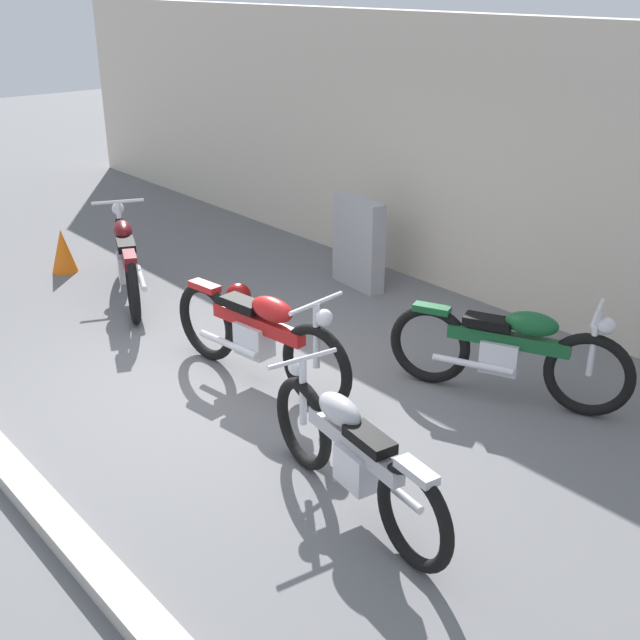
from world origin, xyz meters
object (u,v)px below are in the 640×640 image
object	(u,v)px
motorcycle_maroon	(127,259)
traffic_cone	(63,251)
helmet	(238,296)
motorcycle_green	(509,351)
stone_marker	(358,243)
motorcycle_silver	(352,454)
motorcycle_red	(259,334)

from	to	relation	value
motorcycle_maroon	traffic_cone	bearing A→B (deg)	31.37
helmet	traffic_cone	xyz separation A→B (m)	(-2.42, -0.98, 0.13)
helmet	traffic_cone	world-z (taller)	traffic_cone
traffic_cone	motorcycle_green	world-z (taller)	motorcycle_green
stone_marker	motorcycle_green	world-z (taller)	stone_marker
helmet	motorcycle_green	size ratio (longest dim) A/B	0.14
stone_marker	helmet	world-z (taller)	stone_marker
motorcycle_maroon	motorcycle_green	world-z (taller)	motorcycle_maroon
stone_marker	motorcycle_silver	distance (m)	4.40
motorcycle_maroon	motorcycle_red	world-z (taller)	motorcycle_red
motorcycle_silver	motorcycle_maroon	bearing A→B (deg)	-0.99
motorcycle_maroon	motorcycle_silver	distance (m)	4.68
motorcycle_green	motorcycle_red	bearing A→B (deg)	-162.25
traffic_cone	motorcycle_green	size ratio (longest dim) A/B	0.28
motorcycle_silver	motorcycle_green	xyz separation A→B (m)	(-0.30, 2.12, 0.02)
helmet	motorcycle_silver	bearing A→B (deg)	-23.36
helmet	traffic_cone	distance (m)	2.61
traffic_cone	motorcycle_maroon	size ratio (longest dim) A/B	0.27
motorcycle_maroon	motorcycle_silver	xyz separation A→B (m)	(4.62, -0.75, -0.03)
traffic_cone	motorcycle_silver	xyz separation A→B (m)	(5.96, -0.56, 0.17)
helmet	traffic_cone	size ratio (longest dim) A/B	0.53
helmet	stone_marker	bearing A→B (deg)	76.49
helmet	motorcycle_green	xyz separation A→B (m)	(3.25, 0.58, 0.32)
stone_marker	motorcycle_green	size ratio (longest dim) A/B	0.54
motorcycle_maroon	motorcycle_silver	size ratio (longest dim) A/B	1.01
motorcycle_maroon	motorcycle_red	distance (m)	2.67
stone_marker	traffic_cone	world-z (taller)	stone_marker
motorcycle_silver	motorcycle_red	world-z (taller)	motorcycle_red
stone_marker	motorcycle_silver	xyz separation A→B (m)	(3.19, -3.03, -0.09)
helmet	motorcycle_silver	distance (m)	3.88
motorcycle_silver	stone_marker	bearing A→B (deg)	-35.29
traffic_cone	motorcycle_maroon	world-z (taller)	motorcycle_maroon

